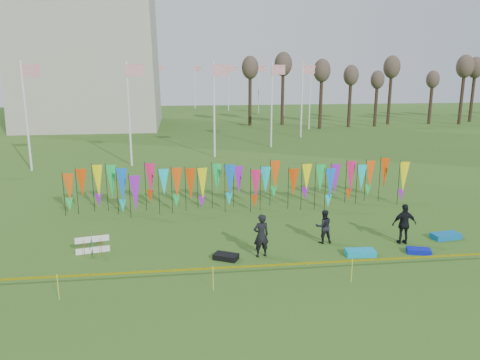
{
  "coord_description": "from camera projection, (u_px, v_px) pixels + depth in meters",
  "views": [
    {
      "loc": [
        -2.9,
        -15.85,
        7.52
      ],
      "look_at": [
        -0.09,
        6.0,
        2.2
      ],
      "focal_mm": 35.0,
      "sensor_mm": 36.0,
      "label": 1
    }
  ],
  "objects": [
    {
      "name": "banner_row",
      "position": [
        242.0,
        182.0,
        25.03
      ],
      "size": [
        18.64,
        0.64,
        2.42
      ],
      "color": "black",
      "rests_on": "ground"
    },
    {
      "name": "person_left",
      "position": [
        261.0,
        235.0,
        18.9
      ],
      "size": [
        0.74,
        0.61,
        1.8
      ],
      "primitive_type": "imported",
      "rotation": [
        0.0,
        0.0,
        3.35
      ],
      "color": "black",
      "rests_on": "ground"
    },
    {
      "name": "kite_bag_turquoise",
      "position": [
        360.0,
        253.0,
        19.18
      ],
      "size": [
        1.24,
        0.69,
        0.24
      ],
      "primitive_type": "cube",
      "rotation": [
        0.0,
        0.0,
        -0.07
      ],
      "color": "#0EA4D2",
      "rests_on": "ground"
    },
    {
      "name": "tree_line",
      "position": [
        442.0,
        78.0,
        62.35
      ],
      "size": [
        53.92,
        1.92,
        7.84
      ],
      "color": "#3C2A1E",
      "rests_on": "ground"
    },
    {
      "name": "ground",
      "position": [
        263.0,
        275.0,
        17.41
      ],
      "size": [
        160.0,
        160.0,
        0.0
      ],
      "primitive_type": "plane",
      "color": "#2C5618",
      "rests_on": "ground"
    },
    {
      "name": "kite_bag_black",
      "position": [
        226.0,
        257.0,
        18.79
      ],
      "size": [
        1.1,
        0.94,
        0.22
      ],
      "primitive_type": "cube",
      "rotation": [
        0.0,
        0.0,
        -0.49
      ],
      "color": "black",
      "rests_on": "ground"
    },
    {
      "name": "flagpole_ring",
      "position": [
        93.0,
        95.0,
        61.01
      ],
      "size": [
        57.4,
        56.16,
        8.0
      ],
      "color": "silver",
      "rests_on": "ground"
    },
    {
      "name": "box_kite",
      "position": [
        93.0,
        245.0,
        19.31
      ],
      "size": [
        0.69,
        0.69,
        0.77
      ],
      "rotation": [
        0.0,
        0.0,
        0.21
      ],
      "color": "red",
      "rests_on": "ground"
    },
    {
      "name": "person_right",
      "position": [
        404.0,
        224.0,
        20.29
      ],
      "size": [
        1.09,
        0.67,
        1.79
      ],
      "primitive_type": "imported",
      "rotation": [
        0.0,
        0.0,
        3.08
      ],
      "color": "black",
      "rests_on": "ground"
    },
    {
      "name": "kite_bag_blue",
      "position": [
        419.0,
        251.0,
        19.41
      ],
      "size": [
        1.05,
        0.76,
        0.2
      ],
      "primitive_type": "cube",
      "rotation": [
        0.0,
        0.0,
        -0.31
      ],
      "color": "#0B19B8",
      "rests_on": "ground"
    },
    {
      "name": "kite_bag_teal",
      "position": [
        446.0,
        236.0,
        21.07
      ],
      "size": [
        1.35,
        0.78,
        0.24
      ],
      "primitive_type": "cube",
      "rotation": [
        0.0,
        0.0,
        0.14
      ],
      "color": "#0C66B3",
      "rests_on": "ground"
    },
    {
      "name": "caution_tape_near",
      "position": [
        262.0,
        267.0,
        16.23
      ],
      "size": [
        26.0,
        0.02,
        0.9
      ],
      "color": "#E1D004",
      "rests_on": "ground"
    },
    {
      "name": "person_mid",
      "position": [
        324.0,
        226.0,
        20.43
      ],
      "size": [
        0.74,
        0.46,
        1.51
      ],
      "primitive_type": "imported",
      "rotation": [
        0.0,
        0.0,
        3.16
      ],
      "color": "black",
      "rests_on": "ground"
    }
  ]
}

